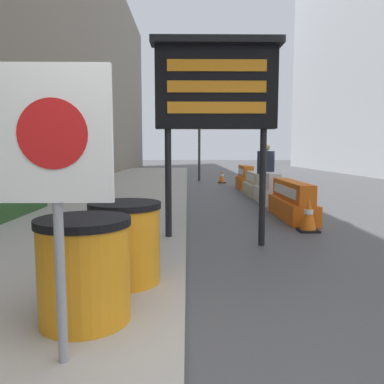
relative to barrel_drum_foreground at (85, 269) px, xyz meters
The scene contains 14 objects.
bare_tree 7.46m from the barrel_drum_foreground, 115.05° to the left, with size 2.11×1.82×3.34m.
barrel_drum_foreground is the anchor object (origin of this frame).
barrel_drum_middle 0.88m from the barrel_drum_foreground, 78.85° to the left, with size 0.72×0.72×0.81m.
warning_sign 1.06m from the barrel_drum_foreground, 88.56° to the right, with size 0.69×0.08×1.82m.
message_board 3.61m from the barrel_drum_foreground, 66.89° to the left, with size 1.92×0.36×3.09m.
jersey_barrier_orange_far 6.06m from the barrel_drum_foreground, 59.56° to the left, with size 0.55×2.18×0.81m.
jersey_barrier_white 8.20m from the barrel_drum_foreground, 68.04° to the left, with size 0.55×1.65×0.87m.
jersey_barrier_cream 10.02m from the barrel_drum_foreground, 72.16° to the left, with size 0.61×1.90×0.76m.
jersey_barrier_orange_near 12.11m from the barrel_drum_foreground, 75.33° to the left, with size 0.60×1.62×0.90m.
traffic_cone_near 12.53m from the barrel_drum_foreground, 69.93° to the left, with size 0.33×0.33×0.59m.
traffic_cone_mid 14.54m from the barrel_drum_foreground, 80.58° to the left, with size 0.35×0.35×0.63m.
traffic_cone_far 4.89m from the barrel_drum_foreground, 52.21° to the left, with size 0.35×0.35×0.63m.
traffic_light_near_curb 15.90m from the barrel_drum_foreground, 84.95° to the left, with size 0.28×0.45×4.14m.
pedestrian_worker 8.41m from the barrel_drum_foreground, 68.89° to the left, with size 0.44×0.27×1.68m.
Camera 1 is at (0.02, -1.93, 1.45)m, focal length 35.00 mm.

